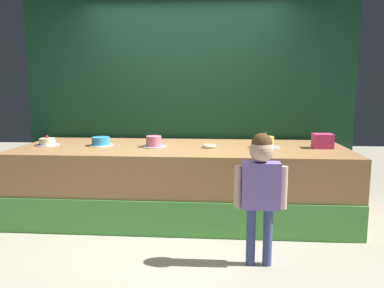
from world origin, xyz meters
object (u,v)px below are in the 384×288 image
(donut, at_px, (209,146))
(cake_center_right, at_px, (154,142))
(cake_center_left, at_px, (101,142))
(child_figure, at_px, (261,181))
(pink_box, at_px, (323,141))
(cake_far_left, at_px, (47,142))
(cake_far_right, at_px, (265,143))

(donut, distance_m, cake_center_right, 0.61)
(cake_center_left, height_order, cake_center_right, cake_center_right)
(child_figure, distance_m, cake_center_left, 2.04)
(pink_box, height_order, cake_far_left, pink_box)
(cake_center_left, bearing_deg, cake_far_right, 0.10)
(cake_far_left, distance_m, cake_center_right, 1.23)
(pink_box, height_order, donut, pink_box)
(child_figure, xyz_separation_m, cake_far_left, (-2.28, 1.13, 0.13))
(child_figure, distance_m, pink_box, 1.41)
(pink_box, distance_m, cake_center_right, 1.84)
(cake_center_left, distance_m, cake_center_right, 0.61)
(pink_box, bearing_deg, donut, -176.60)
(cake_far_left, height_order, cake_far_right, cake_far_right)
(pink_box, xyz_separation_m, cake_center_left, (-2.45, -0.01, -0.03))
(cake_far_left, bearing_deg, cake_center_left, 2.81)
(cake_far_left, relative_size, cake_center_left, 0.95)
(cake_far_right, bearing_deg, cake_center_left, -179.90)
(cake_far_left, bearing_deg, cake_center_right, -0.65)
(donut, bearing_deg, cake_center_left, 177.02)
(child_figure, height_order, cake_center_right, child_figure)
(cake_center_right, bearing_deg, cake_far_left, 179.35)
(donut, height_order, cake_center_right, cake_center_right)
(donut, distance_m, cake_center_left, 1.23)
(child_figure, xyz_separation_m, cake_center_right, (-1.06, 1.11, 0.14))
(pink_box, bearing_deg, cake_center_right, -178.36)
(cake_center_left, relative_size, cake_center_right, 0.99)
(cake_far_right, bearing_deg, cake_center_right, -177.79)
(child_figure, bearing_deg, cake_far_right, 81.74)
(cake_center_right, relative_size, cake_far_right, 0.86)
(pink_box, height_order, cake_center_left, pink_box)
(child_figure, distance_m, donut, 1.18)
(cake_center_right, distance_m, cake_far_right, 1.23)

